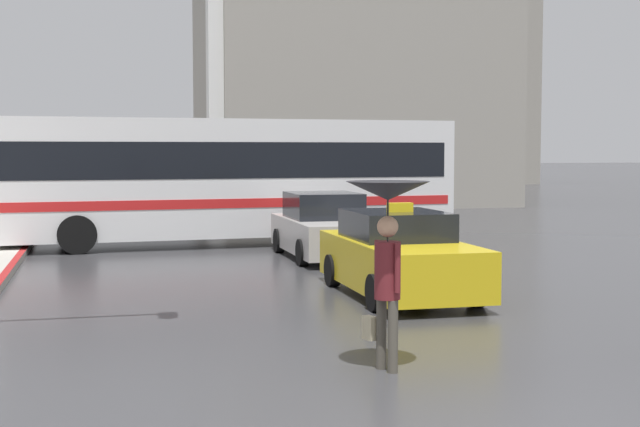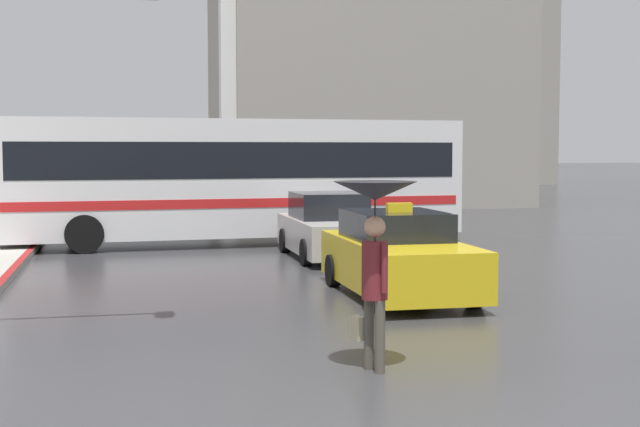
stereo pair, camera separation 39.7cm
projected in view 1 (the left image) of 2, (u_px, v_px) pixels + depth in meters
name	position (u px, v px, depth m)	size (l,w,h in m)	color
taxi	(399.00, 257.00, 15.60)	(1.91, 4.37, 1.64)	gold
sedan_red	(325.00, 228.00, 21.10)	(1.91, 4.26, 1.54)	#B7B2AD
city_bus	(227.00, 175.00, 24.10)	(12.50, 3.37, 3.36)	silver
pedestrian_with_umbrella	(387.00, 223.00, 10.20)	(0.96, 0.96, 2.20)	#4C473D
traffic_light	(26.00, 44.00, 11.53)	(3.05, 0.38, 5.69)	black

